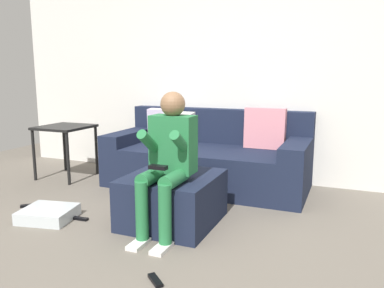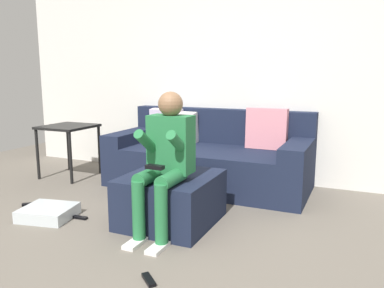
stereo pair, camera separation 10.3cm
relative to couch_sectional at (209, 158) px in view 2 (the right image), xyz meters
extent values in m
plane|color=#6B6359|center=(0.21, -1.91, -0.31)|extent=(8.16, 8.16, 0.00)
cube|color=silver|center=(0.21, 0.48, 0.94)|extent=(6.28, 0.10, 2.50)
cube|color=#192138|center=(0.01, -0.06, -0.09)|extent=(2.25, 0.99, 0.44)
cube|color=#192138|center=(0.01, 0.35, 0.34)|extent=(2.25, 0.17, 0.41)
cube|color=#192138|center=(-0.99, -0.06, 0.20)|extent=(0.25, 0.99, 0.14)
cube|color=#192138|center=(1.00, -0.06, 0.20)|extent=(0.25, 0.99, 0.14)
cube|color=silver|center=(-0.65, 0.18, 0.33)|extent=(0.41, 0.18, 0.41)
cube|color=white|center=(-0.43, 0.18, 0.32)|extent=(0.38, 0.19, 0.38)
cube|color=pink|center=(0.61, 0.19, 0.36)|extent=(0.46, 0.14, 0.46)
cube|color=#192138|center=(0.13, -1.22, -0.10)|extent=(0.74, 0.79, 0.42)
cube|color=#26723F|center=(0.18, -1.31, 0.40)|extent=(0.35, 0.19, 0.46)
sphere|color=#8C6647|center=(0.18, -1.31, 0.72)|extent=(0.20, 0.20, 0.20)
cylinder|color=#26723F|center=(0.08, -1.49, 0.17)|extent=(0.12, 0.36, 0.12)
cylinder|color=#26723F|center=(0.08, -1.67, -0.06)|extent=(0.10, 0.10, 0.45)
cube|color=white|center=(0.08, -1.73, -0.30)|extent=(0.10, 0.22, 0.03)
cylinder|color=#26723F|center=(0.05, -1.45, 0.41)|extent=(0.08, 0.36, 0.28)
cylinder|color=#26723F|center=(0.28, -1.49, 0.17)|extent=(0.12, 0.36, 0.12)
cylinder|color=#26723F|center=(0.28, -1.67, -0.06)|extent=(0.10, 0.10, 0.45)
cube|color=white|center=(0.28, -1.73, -0.30)|extent=(0.10, 0.22, 0.03)
cylinder|color=#26723F|center=(0.31, -1.43, 0.43)|extent=(0.08, 0.31, 0.25)
cube|color=black|center=(0.18, -1.58, 0.27)|extent=(0.14, 0.06, 0.03)
cube|color=silver|center=(-0.92, -1.58, -0.26)|extent=(0.50, 0.47, 0.10)
cube|color=black|center=(-1.75, -0.35, 0.32)|extent=(0.57, 0.60, 0.03)
cylinder|color=black|center=(-2.00, -0.62, -0.01)|extent=(0.04, 0.04, 0.62)
cylinder|color=black|center=(-1.49, -0.62, -0.01)|extent=(0.04, 0.04, 0.62)
cylinder|color=black|center=(-2.00, -0.09, -0.01)|extent=(0.04, 0.04, 0.62)
cylinder|color=black|center=(-1.49, -0.09, -0.01)|extent=(0.04, 0.04, 0.62)
cube|color=black|center=(0.44, -2.14, -0.30)|extent=(0.15, 0.14, 0.02)
cube|color=black|center=(-0.66, -1.47, -0.30)|extent=(0.15, 0.05, 0.02)
cube|color=black|center=(-1.34, -1.38, -0.30)|extent=(0.16, 0.15, 0.02)
camera|label=1|loc=(1.50, -4.08, 0.96)|focal=36.10mm
camera|label=2|loc=(1.59, -4.04, 0.96)|focal=36.10mm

